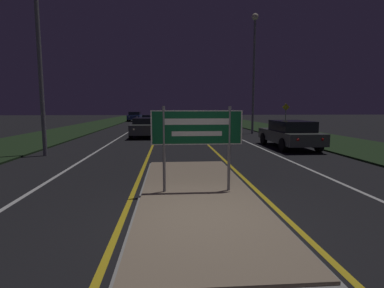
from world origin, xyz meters
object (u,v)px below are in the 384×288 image
highway_sign (197,131)px  car_approaching_0 (145,127)px  car_approaching_2 (135,116)px  warning_sign (286,115)px  car_receding_0 (290,134)px  car_receding_1 (203,122)px  car_approaching_1 (150,121)px  streetlight_right_near (254,58)px  streetlight_left_near (37,13)px

highway_sign → car_approaching_0: (-2.37, 14.74, -0.83)m
car_approaching_2 → warning_sign: bearing=-57.4°
car_receding_0 → car_receding_1: car_receding_0 is taller
car_receding_0 → car_approaching_1: (-8.32, 16.87, -0.06)m
streetlight_right_near → car_receding_1: 8.02m
car_receding_0 → car_receding_1: bearing=102.5°
streetlight_left_near → car_receding_0: bearing=7.9°
highway_sign → car_receding_0: (5.72, 8.16, -0.80)m
streetlight_left_near → car_receding_1: size_ratio=2.22×
highway_sign → car_approaching_2: 40.57m
car_receding_1 → car_approaching_2: 20.30m
car_receding_0 → car_approaching_1: size_ratio=1.19×
car_approaching_0 → car_approaching_1: 10.29m
streetlight_left_near → car_receding_0: (11.90, 1.64, -5.33)m
car_approaching_2 → streetlight_left_near: bearing=-90.4°
car_receding_0 → car_approaching_2: (-11.64, 31.97, 0.01)m
car_receding_1 → warning_sign: 7.96m
highway_sign → warning_sign: (8.93, 16.86, -0.06)m
car_receding_0 → warning_sign: warning_sign is taller
car_receding_0 → car_receding_1: (-3.02, 13.59, -0.04)m
car_receding_0 → car_approaching_1: 18.81m
highway_sign → car_approaching_0: size_ratio=0.49×
streetlight_left_near → car_approaching_2: 34.03m
streetlight_left_near → car_approaching_0: (3.81, 8.23, -5.36)m
car_receding_1 → car_approaching_0: (-5.08, -7.01, 0.01)m
streetlight_left_near → warning_sign: (15.11, 10.34, -4.59)m
car_approaching_2 → highway_sign: bearing=-81.6°
warning_sign → car_approaching_2: bearing=122.6°
streetlight_left_near → car_approaching_2: bearing=89.6°
car_approaching_2 → warning_sign: size_ratio=1.85×
streetlight_left_near → car_receding_1: bearing=59.8°
highway_sign → streetlight_right_near: bearing=69.9°
car_receding_0 → streetlight_left_near: bearing=-172.1°
car_receding_0 → car_approaching_0: (-8.09, 6.59, -0.03)m
car_approaching_0 → car_approaching_1: size_ratio=1.10×
car_approaching_0 → warning_sign: bearing=10.6°
car_receding_1 → highway_sign: bearing=-97.1°
car_receding_1 → car_approaching_1: bearing=148.3°
car_receding_1 → warning_sign: (6.23, -4.89, 0.79)m
highway_sign → car_approaching_1: 25.18m
car_approaching_0 → car_approaching_2: size_ratio=1.01×
car_receding_0 → car_approaching_0: bearing=140.9°
car_approaching_1 → car_approaching_2: bearing=102.4°
streetlight_left_near → car_receding_0: 13.14m
highway_sign → streetlight_right_near: streetlight_right_near is taller
streetlight_left_near → streetlight_right_near: 16.16m
streetlight_right_near → warning_sign: (2.75, -0.06, -4.58)m
streetlight_right_near → car_receding_0: 10.27m
streetlight_left_near → car_receding_0: streetlight_left_near is taller
streetlight_right_near → warning_sign: streetlight_right_near is taller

